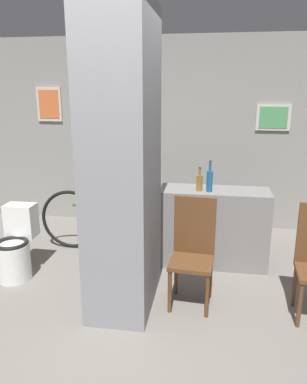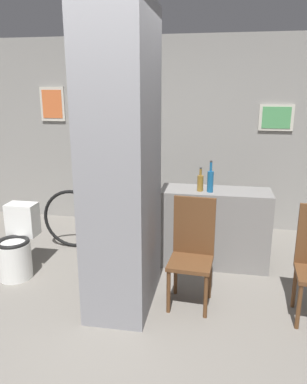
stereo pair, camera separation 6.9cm
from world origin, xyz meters
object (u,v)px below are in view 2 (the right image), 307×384
at_px(bicycle, 113,220).
at_px(bottle_tall, 210,180).
at_px(chair_near_pillar, 192,249).
at_px(toilet, 17,246).

distance_m(bicycle, bottle_tall, 1.32).
xyz_separation_m(chair_near_pillar, bottle_tall, (0.12, 0.73, 0.47)).
bearing_deg(bottle_tall, chair_near_pillar, -99.52).
distance_m(toilet, bottle_tall, 2.15).
bearing_deg(chair_near_pillar, bottle_tall, 84.58).
bearing_deg(chair_near_pillar, bicycle, 140.97).
relative_size(toilet, chair_near_pillar, 0.75).
relative_size(bicycle, bottle_tall, 5.16).
height_order(toilet, bicycle, bicycle).
distance_m(chair_near_pillar, bottle_tall, 0.87).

